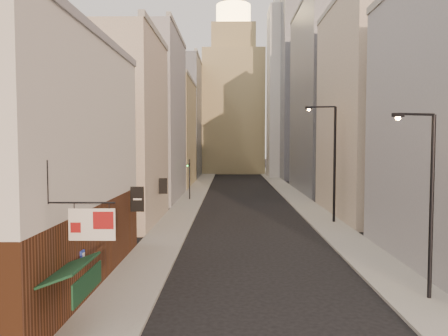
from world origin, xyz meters
TOP-DOWN VIEW (x-y plane):
  - sidewalk_left at (-6.50, 55.00)m, footprint 3.00×140.00m
  - sidewalk_right at (6.50, 55.00)m, footprint 3.00×140.00m
  - near_building_left at (-10.99, 9.00)m, footprint 8.30×23.04m
  - left_bldg_beige at (-12.00, 26.00)m, footprint 8.00×12.00m
  - left_bldg_grey at (-12.00, 42.00)m, footprint 8.00×16.00m
  - left_bldg_tan at (-12.00, 60.00)m, footprint 8.00×18.00m
  - left_bldg_wingrid at (-12.00, 80.00)m, footprint 8.00×20.00m
  - right_bldg_beige at (12.00, 30.00)m, footprint 8.00×16.00m
  - right_bldg_wingrid at (12.00, 50.00)m, footprint 8.00×20.00m
  - highrise at (18.00, 78.00)m, footprint 21.00×23.00m
  - clock_tower at (-1.00, 92.00)m, footprint 14.00×14.00m
  - white_tower at (10.00, 78.00)m, footprint 8.00×8.00m
  - streetlamp_near at (6.75, 7.14)m, footprint 2.09×0.78m
  - streetlamp_mid at (6.93, 25.81)m, footprint 2.63×0.61m
  - traffic_light_left at (-6.67, 40.77)m, footprint 0.60×0.55m

SIDE VIEW (x-z plane):
  - sidewalk_left at x=-6.50m, z-range 0.00..0.15m
  - sidewalk_right at x=6.50m, z-range 0.00..0.15m
  - traffic_light_left at x=-6.67m, z-range 1.10..6.10m
  - streetlamp_near at x=6.75m, z-range 0.58..8.78m
  - streetlamp_mid at x=6.93m, z-range 0.72..10.81m
  - near_building_left at x=-10.99m, z-range -0.13..12.17m
  - left_bldg_beige at x=-12.00m, z-range 0.00..16.00m
  - left_bldg_tan at x=-12.00m, z-range 0.00..17.00m
  - left_bldg_grey at x=-12.00m, z-range 0.00..20.00m
  - right_bldg_beige at x=12.00m, z-range 0.00..20.00m
  - left_bldg_wingrid at x=-12.00m, z-range 0.00..24.00m
  - right_bldg_wingrid at x=12.00m, z-range 0.00..26.00m
  - clock_tower at x=-1.00m, z-range -4.82..40.08m
  - white_tower at x=10.00m, z-range -2.14..39.36m
  - highrise at x=18.00m, z-range 0.06..51.26m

